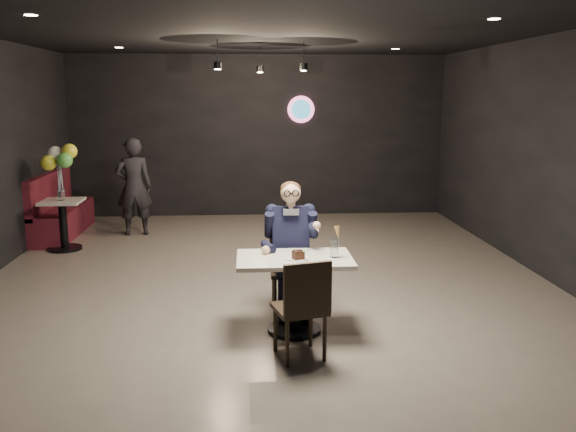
{
  "coord_description": "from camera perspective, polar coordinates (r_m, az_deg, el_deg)",
  "views": [
    {
      "loc": [
        -0.22,
        -7.03,
        2.28
      ],
      "look_at": [
        0.2,
        -0.83,
        1.03
      ],
      "focal_mm": 38.0,
      "sensor_mm": 36.0,
      "label": 1
    }
  ],
  "objects": [
    {
      "name": "chair_far",
      "position": [
        6.44,
        0.22,
        -5.09
      ],
      "size": [
        0.42,
        0.46,
        0.92
      ],
      "primitive_type": "cube",
      "color": "black",
      "rests_on": "floor"
    },
    {
      "name": "sundae_glass",
      "position": [
        5.82,
        4.37,
        -3.04
      ],
      "size": [
        0.08,
        0.08,
        0.17
      ],
      "primitive_type": "cylinder",
      "color": "silver",
      "rests_on": "main_table"
    },
    {
      "name": "booth_bench",
      "position": [
        10.62,
        -20.38,
        1.04
      ],
      "size": [
        0.51,
        2.05,
        1.02
      ],
      "primitive_type": "cube",
      "color": "#470F19",
      "rests_on": "floor"
    },
    {
      "name": "wafer_cone",
      "position": [
        5.79,
        4.66,
        -1.54
      ],
      "size": [
        0.07,
        0.07,
        0.12
      ],
      "primitive_type": "cone",
      "rotation": [
        0.0,
        0.0,
        0.26
      ],
      "color": "#AF8247",
      "rests_on": "sundae_glass"
    },
    {
      "name": "passerby",
      "position": [
        10.25,
        -14.22,
        2.67
      ],
      "size": [
        0.64,
        0.48,
        1.59
      ],
      "primitive_type": "imported",
      "rotation": [
        0.0,
        0.0,
        3.32
      ],
      "color": "black",
      "rests_on": "floor"
    },
    {
      "name": "floor",
      "position": [
        7.4,
        -1.98,
        -6.62
      ],
      "size": [
        9.0,
        9.0,
        0.0
      ],
      "primitive_type": "plane",
      "color": "#6F675C",
      "rests_on": "ground"
    },
    {
      "name": "mint_leaf",
      "position": [
        5.69,
        1.66,
        -3.3
      ],
      "size": [
        0.07,
        0.04,
        0.01
      ],
      "primitive_type": "ellipsoid",
      "color": "green",
      "rests_on": "cake_slice"
    },
    {
      "name": "chair_near",
      "position": [
        5.37,
        1.09,
        -8.48
      ],
      "size": [
        0.52,
        0.55,
        0.92
      ],
      "primitive_type": "cube",
      "rotation": [
        0.0,
        0.0,
        0.26
      ],
      "color": "black",
      "rests_on": "floor"
    },
    {
      "name": "wall_sign",
      "position": [
        11.55,
        1.22,
        9.94
      ],
      "size": [
        0.5,
        0.06,
        0.5
      ],
      "primitive_type": null,
      "color": "pink",
      "rests_on": "floor"
    },
    {
      "name": "dessert_plate",
      "position": [
        5.76,
        0.88,
        -4.0
      ],
      "size": [
        0.22,
        0.22,
        0.01
      ],
      "primitive_type": "cylinder",
      "color": "white",
      "rests_on": "main_table"
    },
    {
      "name": "cake_slice",
      "position": [
        5.72,
        0.97,
        -3.68
      ],
      "size": [
        0.12,
        0.11,
        0.07
      ],
      "primitive_type": "cube",
      "rotation": [
        0.0,
        0.0,
        0.35
      ],
      "color": "black",
      "rests_on": "dessert_plate"
    },
    {
      "name": "pendant_lights",
      "position": [
        9.06,
        -2.55,
        15.13
      ],
      "size": [
        1.4,
        1.2,
        0.36
      ],
      "primitive_type": "cube",
      "color": "black",
      "rests_on": "floor"
    },
    {
      "name": "balloon_vase",
      "position": [
        9.54,
        -20.45,
        1.88
      ],
      "size": [
        0.11,
        0.11,
        0.16
      ],
      "primitive_type": "cylinder",
      "color": "silver",
      "rests_on": "side_table"
    },
    {
      "name": "seated_man",
      "position": [
        6.37,
        0.22,
        -2.84
      ],
      "size": [
        0.6,
        0.8,
        1.44
      ],
      "primitive_type": "cube",
      "color": "black",
      "rests_on": "floor"
    },
    {
      "name": "main_table",
      "position": [
        5.94,
        0.6,
        -7.37
      ],
      "size": [
        1.1,
        0.7,
        0.75
      ],
      "primitive_type": "cube",
      "color": "silver",
      "rests_on": "floor"
    },
    {
      "name": "side_table",
      "position": [
        9.62,
        -20.26,
        -0.91
      ],
      "size": [
        0.57,
        0.57,
        0.71
      ],
      "primitive_type": "cube",
      "color": "silver",
      "rests_on": "floor"
    },
    {
      "name": "balloon_bunch",
      "position": [
        9.49,
        -20.62,
        4.28
      ],
      "size": [
        0.4,
        0.4,
        0.67
      ],
      "primitive_type": "cube",
      "color": "yellow",
      "rests_on": "balloon_vase"
    }
  ]
}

